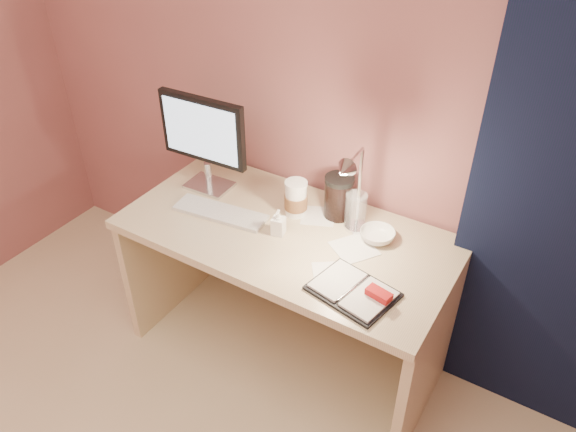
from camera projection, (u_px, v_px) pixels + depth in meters
The scene contains 14 objects.
room at pixel (572, 178), 1.91m from camera, with size 3.50×3.50×3.50m.
desk at pixel (296, 262), 2.52m from camera, with size 1.40×0.70×0.73m.
monitor at pixel (204, 135), 2.46m from camera, with size 0.42×0.16×0.45m.
keyboard at pixel (220, 213), 2.43m from camera, with size 0.42×0.12×0.02m, color silver.
planner at pixel (355, 291), 2.03m from camera, with size 0.33×0.28×0.05m.
paper_a at pixel (332, 274), 2.12m from camera, with size 0.14×0.14×0.00m, color silver.
paper_b at pixel (354, 248), 2.24m from camera, with size 0.16×0.16×0.00m, color silver.
paper_c at pixel (318, 216), 2.42m from camera, with size 0.14×0.14×0.00m, color silver.
coffee_cup at pixel (296, 199), 2.40m from camera, with size 0.10×0.10×0.16m.
clear_cup at pixel (356, 210), 2.32m from camera, with size 0.09×0.09×0.16m, color white.
bowl at pixel (377, 236), 2.28m from camera, with size 0.14×0.14×0.04m, color white.
lotion_bottle at pixel (278, 222), 2.29m from camera, with size 0.05×0.05×0.11m, color white.
dark_jar at pixel (338, 199), 2.38m from camera, with size 0.12×0.12×0.17m, color black.
desk_lamp at pixel (348, 189), 2.14m from camera, with size 0.10×0.25×0.41m.
Camera 1 is at (0.98, -0.20, 2.15)m, focal length 35.00 mm.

